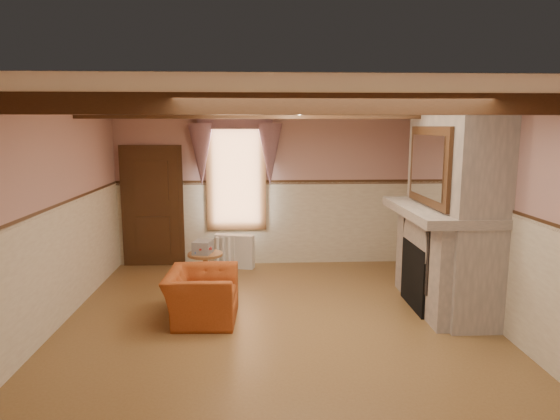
{
  "coord_description": "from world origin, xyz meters",
  "views": [
    {
      "loc": [
        -0.24,
        -5.96,
        2.49
      ],
      "look_at": [
        0.08,
        0.8,
        1.36
      ],
      "focal_mm": 32.0,
      "sensor_mm": 36.0,
      "label": 1
    }
  ],
  "objects_px": {
    "armchair": "(202,296)",
    "bowl": "(436,202)",
    "mantel_clock": "(421,192)",
    "radiator": "(234,251)",
    "side_table": "(206,270)",
    "oil_lamp": "(427,191)"
  },
  "relations": [
    {
      "from": "armchair",
      "to": "bowl",
      "type": "xyz_separation_m",
      "value": [
        3.21,
        0.47,
        1.14
      ]
    },
    {
      "from": "bowl",
      "to": "radiator",
      "type": "bearing_deg",
      "value": 145.87
    },
    {
      "from": "side_table",
      "to": "oil_lamp",
      "type": "xyz_separation_m",
      "value": [
        3.29,
        -0.48,
        1.29
      ]
    },
    {
      "from": "side_table",
      "to": "oil_lamp",
      "type": "height_order",
      "value": "oil_lamp"
    },
    {
      "from": "radiator",
      "to": "bowl",
      "type": "bearing_deg",
      "value": -20.49
    },
    {
      "from": "bowl",
      "to": "mantel_clock",
      "type": "distance_m",
      "value": 0.66
    },
    {
      "from": "side_table",
      "to": "oil_lamp",
      "type": "distance_m",
      "value": 3.57
    },
    {
      "from": "armchair",
      "to": "mantel_clock",
      "type": "relative_size",
      "value": 4.18
    },
    {
      "from": "bowl",
      "to": "mantel_clock",
      "type": "height_order",
      "value": "mantel_clock"
    },
    {
      "from": "side_table",
      "to": "oil_lamp",
      "type": "bearing_deg",
      "value": -8.33
    },
    {
      "from": "armchair",
      "to": "radiator",
      "type": "distance_m",
      "value": 2.45
    },
    {
      "from": "oil_lamp",
      "to": "side_table",
      "type": "bearing_deg",
      "value": 171.67
    },
    {
      "from": "radiator",
      "to": "oil_lamp",
      "type": "height_order",
      "value": "oil_lamp"
    },
    {
      "from": "side_table",
      "to": "mantel_clock",
      "type": "height_order",
      "value": "mantel_clock"
    },
    {
      "from": "radiator",
      "to": "mantel_clock",
      "type": "relative_size",
      "value": 2.92
    },
    {
      "from": "side_table",
      "to": "radiator",
      "type": "relative_size",
      "value": 0.79
    },
    {
      "from": "armchair",
      "to": "oil_lamp",
      "type": "distance_m",
      "value": 3.54
    },
    {
      "from": "armchair",
      "to": "bowl",
      "type": "distance_m",
      "value": 3.43
    },
    {
      "from": "side_table",
      "to": "bowl",
      "type": "distance_m",
      "value": 3.61
    },
    {
      "from": "bowl",
      "to": "armchair",
      "type": "bearing_deg",
      "value": -171.63
    },
    {
      "from": "armchair",
      "to": "mantel_clock",
      "type": "distance_m",
      "value": 3.6
    },
    {
      "from": "mantel_clock",
      "to": "armchair",
      "type": "bearing_deg",
      "value": -160.56
    }
  ]
}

